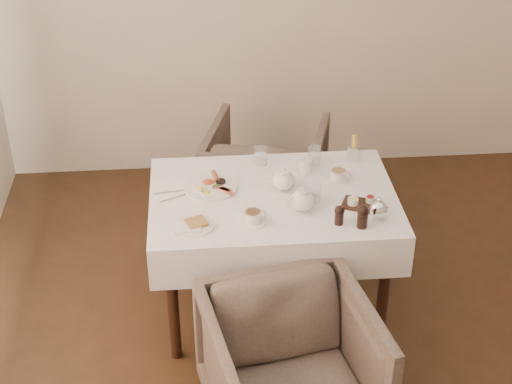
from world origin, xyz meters
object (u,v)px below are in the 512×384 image
Objects in this scene: armchair_near at (291,370)px; armchair_far at (266,175)px; table at (273,214)px; breakfast_plate at (211,186)px; teapot_centre at (284,179)px.

armchair_near reaches higher than armchair_far.
table is 0.90m from armchair_near.
armchair_near is 1.08m from breakfast_plate.
table is at bearing 78.65° from armchair_near.
teapot_centre is (0.06, 0.05, 0.18)m from table.
table is 4.58× the size of breakfast_plate.
teapot_centre reaches higher than breakfast_plate.
armchair_near is at bearing -90.18° from table.
table reaches higher than armchair_far.
armchair_near is (-0.00, -0.85, -0.29)m from table.
armchair_near is at bearing 104.29° from armchair_far.
teapot_centre is (0.38, -0.05, 0.06)m from breakfast_plate.
teapot_centre is (0.01, -0.86, 0.48)m from armchair_far.
armchair_near is 2.71× the size of breakfast_plate.
table is at bearing -3.04° from breakfast_plate.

